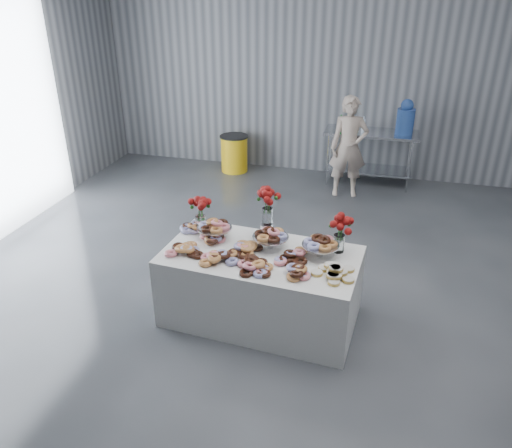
{
  "coord_description": "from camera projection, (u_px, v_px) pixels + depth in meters",
  "views": [
    {
      "loc": [
        0.91,
        -4.04,
        3.18
      ],
      "look_at": [
        -0.27,
        0.39,
        0.88
      ],
      "focal_mm": 35.0,
      "sensor_mm": 36.0,
      "label": 1
    }
  ],
  "objects": [
    {
      "name": "room_walls",
      "position": [
        245.0,
        49.0,
        4.07
      ],
      "size": [
        8.04,
        9.04,
        4.02
      ],
      "color": "gray",
      "rests_on": "ground"
    },
    {
      "name": "cake_stand_mid",
      "position": [
        271.0,
        235.0,
        4.89
      ],
      "size": [
        0.36,
        0.36,
        0.17
      ],
      "color": "silver",
      "rests_on": "display_table"
    },
    {
      "name": "cake_stand_right",
      "position": [
        321.0,
        243.0,
        4.75
      ],
      "size": [
        0.36,
        0.36,
        0.17
      ],
      "color": "silver",
      "rests_on": "display_table"
    },
    {
      "name": "bouquet_right",
      "position": [
        340.0,
        224.0,
        4.76
      ],
      "size": [
        0.26,
        0.26,
        0.42
      ],
      "color": "white",
      "rests_on": "display_table"
    },
    {
      "name": "bouquet_left",
      "position": [
        200.0,
        206.0,
        5.14
      ],
      "size": [
        0.26,
        0.26,
        0.42
      ],
      "color": "white",
      "rests_on": "display_table"
    },
    {
      "name": "display_table",
      "position": [
        261.0,
        286.0,
        5.01
      ],
      "size": [
        1.97,
        1.14,
        0.75
      ],
      "primitive_type": "cube",
      "rotation": [
        0.0,
        0.0,
        -0.07
      ],
      "color": "silver",
      "rests_on": "ground"
    },
    {
      "name": "prep_table",
      "position": [
        370.0,
        148.0,
        8.23
      ],
      "size": [
        1.5,
        0.6,
        0.9
      ],
      "color": "silver",
      "rests_on": "ground"
    },
    {
      "name": "water_jug",
      "position": [
        406.0,
        118.0,
        7.88
      ],
      "size": [
        0.28,
        0.28,
        0.55
      ],
      "color": "#3965C4",
      "rests_on": "prep_table"
    },
    {
      "name": "donut_mounds",
      "position": [
        260.0,
        252.0,
        4.78
      ],
      "size": [
        1.86,
        0.93,
        0.09
      ],
      "primitive_type": null,
      "rotation": [
        0.0,
        0.0,
        -0.07
      ],
      "color": "#BE8E45",
      "rests_on": "display_table"
    },
    {
      "name": "ground",
      "position": [
        271.0,
        320.0,
        5.12
      ],
      "size": [
        9.0,
        9.0,
        0.0
      ],
      "primitive_type": "plane",
      "color": "#323439",
      "rests_on": "ground"
    },
    {
      "name": "cake_stand_left",
      "position": [
        214.0,
        226.0,
        5.07
      ],
      "size": [
        0.36,
        0.36,
        0.17
      ],
      "color": "silver",
      "rests_on": "display_table"
    },
    {
      "name": "trash_barrel",
      "position": [
        234.0,
        153.0,
        8.9
      ],
      "size": [
        0.5,
        0.5,
        0.65
      ],
      "rotation": [
        0.0,
        0.0,
        -0.18
      ],
      "color": "yellow",
      "rests_on": "ground"
    },
    {
      "name": "danish_pile",
      "position": [
        335.0,
        270.0,
        4.47
      ],
      "size": [
        0.48,
        0.48,
        0.11
      ],
      "primitive_type": null,
      "color": "silver",
      "rests_on": "display_table"
    },
    {
      "name": "bouquet_center",
      "position": [
        267.0,
        204.0,
        4.98
      ],
      "size": [
        0.26,
        0.26,
        0.57
      ],
      "color": "silver",
      "rests_on": "display_table"
    },
    {
      "name": "person",
      "position": [
        349.0,
        147.0,
        7.72
      ],
      "size": [
        0.63,
        0.47,
        1.58
      ],
      "primitive_type": "imported",
      "rotation": [
        0.0,
        0.0,
        0.17
      ],
      "color": "#CC8C93",
      "rests_on": "ground"
    },
    {
      "name": "drink_bottles",
      "position": [
        352.0,
        124.0,
        8.03
      ],
      "size": [
        0.54,
        0.08,
        0.27
      ],
      "primitive_type": null,
      "color": "#268C33",
      "rests_on": "prep_table"
    }
  ]
}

